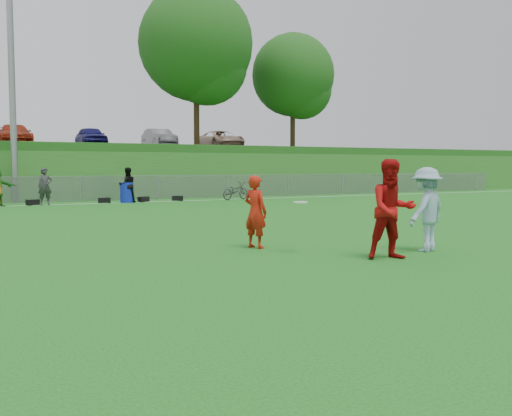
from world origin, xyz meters
TOP-DOWN VIEW (x-y plane):
  - ground at (0.00, 0.00)m, footprint 120.00×120.00m
  - sideline_far at (0.00, 18.00)m, footprint 60.00×0.10m
  - fence at (0.00, 20.00)m, footprint 58.00×0.06m
  - light_pole at (-3.00, 20.80)m, footprint 1.20×0.40m
  - berm at (0.00, 31.00)m, footprint 120.00×18.00m
  - parking_lot at (0.00, 33.00)m, footprint 120.00×12.00m
  - tree_green_near at (8.16, 24.42)m, footprint 7.14×7.14m
  - tree_green_far at (16.16, 25.92)m, footprint 5.88×5.88m
  - car_row at (-1.17, 32.00)m, footprint 32.04×5.18m
  - spectator_row at (-3.00, 18.00)m, footprint 9.30×0.90m
  - gear_bags at (1.28, 18.10)m, footprint 7.48×0.50m
  - player_red_left at (0.13, 1.58)m, footprint 0.56×0.67m
  - player_red_center at (1.74, -0.93)m, footprint 1.10×0.97m
  - player_blue at (3.03, -0.49)m, footprint 1.27×0.97m
  - frisbee at (0.58, 0.48)m, footprint 0.29×0.29m
  - recycling_bin at (1.76, 18.05)m, footprint 0.67×0.67m
  - bicycle at (7.42, 17.68)m, footprint 1.88×1.16m

SIDE VIEW (x-z plane):
  - ground at x=0.00m, z-range 0.00..0.00m
  - sideline_far at x=0.00m, z-range 0.00..0.01m
  - gear_bags at x=1.28m, z-range 0.00..0.26m
  - bicycle at x=7.42m, z-range 0.00..0.93m
  - recycling_bin at x=1.76m, z-range 0.00..0.98m
  - fence at x=0.00m, z-range 0.00..1.30m
  - player_red_left at x=0.13m, z-range 0.00..1.57m
  - spectator_row at x=-3.00m, z-range 0.00..1.69m
  - player_blue at x=3.03m, z-range 0.00..1.74m
  - player_red_center at x=1.74m, z-range 0.00..1.90m
  - frisbee at x=0.58m, z-range 1.02..1.05m
  - berm at x=0.00m, z-range 0.00..3.00m
  - parking_lot at x=0.00m, z-range 3.00..3.10m
  - car_row at x=-1.17m, z-range 3.10..4.54m
  - light_pole at x=-3.00m, z-range 0.63..12.78m
  - tree_green_far at x=16.16m, z-range 3.87..12.06m
  - tree_green_near at x=8.16m, z-range 4.06..14.00m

